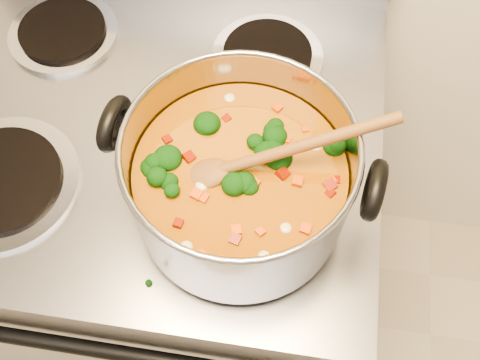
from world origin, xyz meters
name	(u,v)px	position (x,y,z in m)	size (l,w,h in m)	color
electric_range	(175,227)	(0.01, 1.16, 0.47)	(0.76, 0.68, 1.08)	gray
stockpot	(239,180)	(0.19, 1.02, 1.01)	(0.35, 0.29, 0.17)	gray
wooden_spoon	(252,161)	(0.20, 1.03, 1.06)	(0.27, 0.11, 0.11)	brown
cooktop_crumbs	(220,144)	(0.14, 1.13, 0.92)	(0.19, 0.38, 0.01)	black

